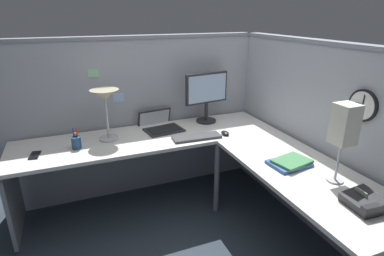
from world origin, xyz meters
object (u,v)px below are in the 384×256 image
keyboard (197,137)px  book_stack (290,163)px  desk_lamp_dome (105,99)px  cell_phone (35,155)px  office_phone (365,202)px  desk_lamp_paper (344,127)px  monitor (207,94)px  computer_mouse (225,133)px  pen_cup (76,142)px  wall_clock (363,105)px  laptop (160,125)px

keyboard → book_stack: book_stack is taller
desk_lamp_dome → cell_phone: desk_lamp_dome is taller
office_phone → desk_lamp_paper: (0.08, 0.30, 0.35)m
desk_lamp_dome → monitor: bearing=6.1°
computer_mouse → pen_cup: bearing=171.7°
computer_mouse → cell_phone: bearing=174.3°
desk_lamp_dome → desk_lamp_paper: (1.29, -1.30, 0.02)m
cell_phone → book_stack: book_stack is taller
monitor → desk_lamp_paper: (0.30, -1.40, 0.09)m
keyboard → wall_clock: bearing=-45.6°
keyboard → desk_lamp_paper: 1.23m
cell_phone → desk_lamp_paper: 2.24m
desk_lamp_dome → pen_cup: 0.43m
keyboard → office_phone: (0.48, -1.32, 0.03)m
cell_phone → desk_lamp_paper: desk_lamp_paper is taller
monitor → keyboard: bearing=-124.4°
laptop → office_phone: 1.85m
computer_mouse → book_stack: 0.73m
laptop → computer_mouse: (0.50, -0.40, -0.01)m
laptop → keyboard: bearing=-59.0°
wall_clock → keyboard: bearing=131.3°
desk_lamp_dome → pen_cup: size_ratio=2.47×
monitor → wall_clock: wall_clock is taller
pen_cup → desk_lamp_paper: 1.99m
desk_lamp_dome → book_stack: 1.57m
desk_lamp_dome → office_phone: desk_lamp_dome is taller
monitor → computer_mouse: 0.48m
monitor → laptop: bearing=179.3°
keyboard → computer_mouse: computer_mouse is taller
pen_cup → desk_lamp_paper: (1.56, -1.19, 0.33)m
book_stack → office_phone: bearing=-85.2°
monitor → office_phone: 1.73m
laptop → wall_clock: 1.73m
laptop → desk_lamp_dome: size_ratio=0.95×
wall_clock → computer_mouse: bearing=120.8°
monitor → pen_cup: bearing=-170.5°
keyboard → pen_cup: bearing=173.5°
monitor → laptop: monitor is taller
desk_lamp_paper → computer_mouse: bearing=106.0°
pen_cup → desk_lamp_paper: bearing=-37.4°
desk_lamp_dome → office_phone: (1.21, -1.59, -0.33)m
desk_lamp_dome → office_phone: 2.03m
cell_phone → wall_clock: size_ratio=0.65×
computer_mouse → wall_clock: 1.15m
keyboard → office_phone: size_ratio=1.96×
cell_phone → book_stack: (1.74, -0.87, 0.02)m
laptop → desk_lamp_paper: desk_lamp_paper is taller
pen_cup → monitor: bearing=9.5°
monitor → cell_phone: 1.62m
laptop → office_phone: size_ratio=1.93×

